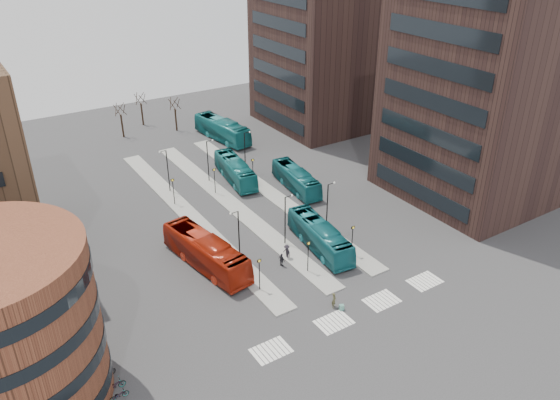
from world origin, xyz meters
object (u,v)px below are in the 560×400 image
commuter_b (282,260)px  bicycle_far (114,385)px  teal_bus_a (320,236)px  teal_bus_b (235,170)px  teal_bus_d (222,129)px  commuter_a (244,264)px  bicycle_near (119,395)px  commuter_c (287,252)px  bicycle_mid (109,374)px  red_bus (206,252)px  suitcase (342,307)px  teal_bus_c (296,179)px  traveller (334,300)px

commuter_b → bicycle_far: bearing=97.3°
commuter_b → teal_bus_a: bearing=-95.2°
commuter_b → bicycle_far: size_ratio=0.85×
teal_bus_b → teal_bus_d: (5.84, 15.40, 0.22)m
teal_bus_b → commuter_a: size_ratio=6.45×
teal_bus_d → bicycle_far: bearing=-133.5°
bicycle_near → commuter_c: bearing=-70.2°
commuter_c → bicycle_mid: (-22.12, -6.82, -0.45)m
red_bus → bicycle_far: size_ratio=7.01×
teal_bus_d → commuter_c: bearing=-113.7°
bicycle_far → commuter_c: bearing=-72.4°
commuter_a → suitcase: bearing=135.5°
red_bus → teal_bus_a: bearing=-25.7°
red_bus → teal_bus_c: 21.52m
teal_bus_a → bicycle_far: teal_bus_a is taller
teal_bus_b → commuter_a: teal_bus_b is taller
teal_bus_d → bicycle_far: (-32.85, -44.73, -1.31)m
bicycle_near → commuter_a: bearing=-63.0°
red_bus → teal_bus_c: red_bus is taller
suitcase → commuter_b: bearing=117.9°
teal_bus_d → traveller: size_ratio=7.71×
suitcase → teal_bus_a: teal_bus_a is taller
bicycle_near → bicycle_far: size_ratio=0.87×
teal_bus_c → bicycle_near: size_ratio=6.77×
traveller → bicycle_mid: bearing=135.1°
suitcase → traveller: bearing=141.7°
suitcase → teal_bus_b: size_ratio=0.05×
suitcase → commuter_a: size_ratio=0.32×
commuter_a → red_bus: bearing=-24.2°
teal_bus_a → bicycle_far: bearing=-155.7°
traveller → commuter_a: 10.98m
commuter_c → teal_bus_b: bearing=165.4°
teal_bus_b → commuter_c: (-4.89, -20.94, -0.68)m
suitcase → teal_bus_d: bearing=99.3°
bicycle_near → traveller: bearing=-93.7°
teal_bus_c → commuter_b: 19.09m
teal_bus_a → traveller: size_ratio=6.82×
teal_bus_a → suitcase: bearing=-108.1°
red_bus → commuter_b: 8.26m
commuter_b → bicycle_mid: bearing=93.4°
teal_bus_a → bicycle_far: size_ratio=6.22×
teal_bus_b → teal_bus_d: size_ratio=0.88×
bicycle_far → commuter_a: bearing=-65.6°
traveller → bicycle_near: size_ratio=1.05×
teal_bus_d → traveller: 47.38m
teal_bus_c → commuter_a: (-15.85, -13.48, -0.62)m
teal_bus_d → bicycle_far: size_ratio=7.02×
traveller → teal_bus_d: bearing=38.5°
commuter_c → bicycle_mid: 23.15m
commuter_c → bicycle_near: (-22.12, -9.48, -0.47)m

